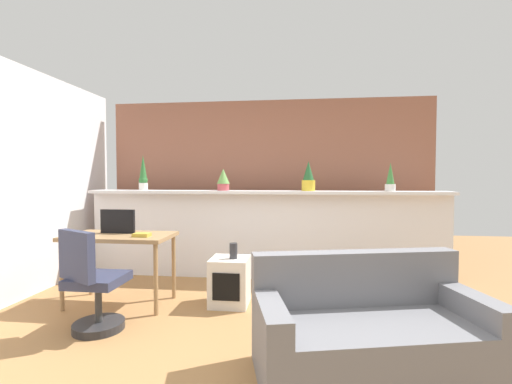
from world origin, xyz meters
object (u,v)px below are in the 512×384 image
potted_plant_3 (390,178)px  side_cube_shelf (230,281)px  potted_plant_1 (223,179)px  vase_on_shelf (233,251)px  office_chair (92,288)px  potted_plant_2 (308,177)px  desk (120,242)px  tv_monitor (118,221)px  book_on_desk (142,235)px  potted_plant_0 (143,175)px  couch (369,333)px

potted_plant_3 → side_cube_shelf: 2.38m
potted_plant_1 → vase_on_shelf: potted_plant_1 is taller
office_chair → potted_plant_2: bearing=43.6°
desk → tv_monitor: 0.24m
potted_plant_3 → book_on_desk: (-2.75, -1.21, -0.58)m
potted_plant_3 → potted_plant_2: bearing=178.3°
potted_plant_2 → side_cube_shelf: 1.73m
potted_plant_3 → book_on_desk: size_ratio=2.21×
potted_plant_2 → office_chair: bearing=-136.4°
side_cube_shelf → potted_plant_1: bearing=105.8°
vase_on_shelf → office_chair: bearing=-144.5°
tv_monitor → book_on_desk: size_ratio=2.31×
side_cube_shelf → vase_on_shelf: size_ratio=3.02×
desk → tv_monitor: (-0.06, 0.08, 0.21)m
potted_plant_0 → vase_on_shelf: 1.97m
potted_plant_1 → office_chair: potted_plant_1 is taller
potted_plant_3 → book_on_desk: potted_plant_3 is taller
office_chair → vase_on_shelf: bearing=35.5°
desk → office_chair: size_ratio=1.21×
potted_plant_2 → couch: potted_plant_2 is taller
book_on_desk → side_cube_shelf: bearing=14.5°
office_chair → side_cube_shelf: (1.06, 0.81, -0.14)m
potted_plant_1 → vase_on_shelf: 1.28m
book_on_desk → couch: couch is taller
potted_plant_0 → couch: size_ratio=0.29×
potted_plant_2 → potted_plant_3: 1.03m
potted_plant_2 → desk: potted_plant_2 is taller
potted_plant_1 → potted_plant_3: size_ratio=0.80×
side_cube_shelf → potted_plant_3: bearing=27.7°
potted_plant_3 → office_chair: 3.57m
book_on_desk → potted_plant_1: bearing=63.6°
potted_plant_1 → desk: (-0.89, -1.10, -0.67)m
potted_plant_1 → potted_plant_2: size_ratio=0.75×
tv_monitor → desk: bearing=-51.5°
potted_plant_1 → book_on_desk: potted_plant_1 is taller
desk → couch: bearing=-24.3°
potted_plant_2 → office_chair: 2.81m
tv_monitor → potted_plant_1: bearing=46.9°
side_cube_shelf → book_on_desk: 1.04m
tv_monitor → book_on_desk: 0.42m
tv_monitor → couch: tv_monitor is taller
potted_plant_2 → vase_on_shelf: size_ratio=2.35×
desk → potted_plant_1: bearing=51.0°
potted_plant_0 → potted_plant_3: bearing=-0.7°
tv_monitor → potted_plant_0: bearing=100.1°
potted_plant_1 → office_chair: bearing=-113.9°
office_chair → tv_monitor: bearing=102.2°
potted_plant_3 → desk: bearing=-160.0°
couch → potted_plant_2: bearing=99.3°
potted_plant_1 → vase_on_shelf: bearing=-72.1°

